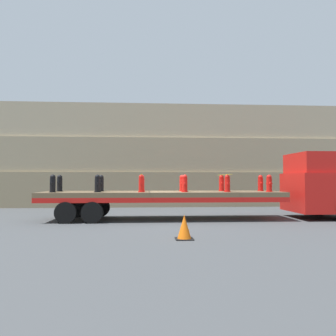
{
  "coord_description": "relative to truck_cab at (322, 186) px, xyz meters",
  "views": [
    {
      "loc": [
        -0.66,
        -14.19,
        1.71
      ],
      "look_at": [
        0.24,
        0.0,
        2.22
      ],
      "focal_mm": 35.0,
      "sensor_mm": 36.0,
      "label": 1
    }
  ],
  "objects": [
    {
      "name": "flatbed_trailer",
      "position": [
        -7.63,
        0.0,
        -0.45
      ],
      "size": [
        10.25,
        2.53,
        1.19
      ],
      "color": "brown",
      "rests_on": "ground_plane"
    },
    {
      "name": "fire_hydrant_red_near_4",
      "position": [
        -4.44,
        -0.53,
        0.1
      ],
      "size": [
        0.28,
        0.49,
        0.73
      ],
      "color": "red",
      "rests_on": "flatbed_trailer"
    },
    {
      "name": "cargo_strap_middle",
      "position": [
        -4.44,
        0.0,
        0.49
      ],
      "size": [
        0.05,
        2.63,
        0.01
      ],
      "color": "yellow",
      "rests_on": "fire_hydrant_red_near_4"
    },
    {
      "name": "truck_cab",
      "position": [
        0.0,
        0.0,
        0.0
      ],
      "size": [
        2.75,
        2.7,
        2.89
      ],
      "color": "red",
      "rests_on": "ground_plane"
    },
    {
      "name": "fire_hydrant_red_near_5",
      "position": [
        -2.63,
        -0.53,
        0.1
      ],
      "size": [
        0.28,
        0.49,
        0.73
      ],
      "color": "red",
      "rests_on": "flatbed_trailer"
    },
    {
      "name": "ground_plane",
      "position": [
        -7.16,
        0.0,
        -1.44
      ],
      "size": [
        120.0,
        120.0,
        0.0
      ],
      "primitive_type": "plane",
      "color": "#3F4244"
    },
    {
      "name": "traffic_cone",
      "position": [
        -6.75,
        -4.78,
        -1.1
      ],
      "size": [
        0.52,
        0.52,
        0.7
      ],
      "color": "black",
      "rests_on": "ground_plane"
    },
    {
      "name": "fire_hydrant_black_far_0",
      "position": [
        -11.68,
        0.53,
        0.1
      ],
      "size": [
        0.28,
        0.49,
        0.73
      ],
      "color": "black",
      "rests_on": "flatbed_trailer"
    },
    {
      "name": "fire_hydrant_red_near_2",
      "position": [
        -8.06,
        -0.53,
        0.1
      ],
      "size": [
        0.28,
        0.49,
        0.73
      ],
      "color": "red",
      "rests_on": "flatbed_trailer"
    },
    {
      "name": "rock_cliff",
      "position": [
        -7.16,
        7.71,
        1.83
      ],
      "size": [
        60.0,
        3.3,
        6.55
      ],
      "color": "gray",
      "rests_on": "ground_plane"
    },
    {
      "name": "fire_hydrant_red_near_3",
      "position": [
        -6.25,
        -0.53,
        0.1
      ],
      "size": [
        0.28,
        0.49,
        0.73
      ],
      "color": "red",
      "rests_on": "flatbed_trailer"
    },
    {
      "name": "fire_hydrant_red_far_2",
      "position": [
        -8.06,
        0.53,
        0.1
      ],
      "size": [
        0.28,
        0.49,
        0.73
      ],
      "color": "red",
      "rests_on": "flatbed_trailer"
    },
    {
      "name": "cargo_strap_rear",
      "position": [
        -8.06,
        0.0,
        0.49
      ],
      "size": [
        0.05,
        2.63,
        0.01
      ],
      "color": "yellow",
      "rests_on": "fire_hydrant_red_near_2"
    },
    {
      "name": "fire_hydrant_black_near_1",
      "position": [
        -9.87,
        -0.53,
        0.1
      ],
      "size": [
        0.28,
        0.49,
        0.73
      ],
      "color": "black",
      "rests_on": "flatbed_trailer"
    },
    {
      "name": "fire_hydrant_black_near_0",
      "position": [
        -11.68,
        -0.53,
        0.1
      ],
      "size": [
        0.28,
        0.49,
        0.73
      ],
      "color": "black",
      "rests_on": "flatbed_trailer"
    },
    {
      "name": "fire_hydrant_red_far_3",
      "position": [
        -6.25,
        0.53,
        0.1
      ],
      "size": [
        0.28,
        0.49,
        0.73
      ],
      "color": "red",
      "rests_on": "flatbed_trailer"
    },
    {
      "name": "fire_hydrant_red_far_4",
      "position": [
        -4.44,
        0.53,
        0.1
      ],
      "size": [
        0.28,
        0.49,
        0.73
      ],
      "color": "red",
      "rests_on": "flatbed_trailer"
    },
    {
      "name": "fire_hydrant_red_far_5",
      "position": [
        -2.63,
        0.53,
        0.1
      ],
      "size": [
        0.28,
        0.49,
        0.73
      ],
      "color": "red",
      "rests_on": "flatbed_trailer"
    },
    {
      "name": "fire_hydrant_black_far_1",
      "position": [
        -9.87,
        0.53,
        0.1
      ],
      "size": [
        0.28,
        0.49,
        0.73
      ],
      "color": "black",
      "rests_on": "flatbed_trailer"
    }
  ]
}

